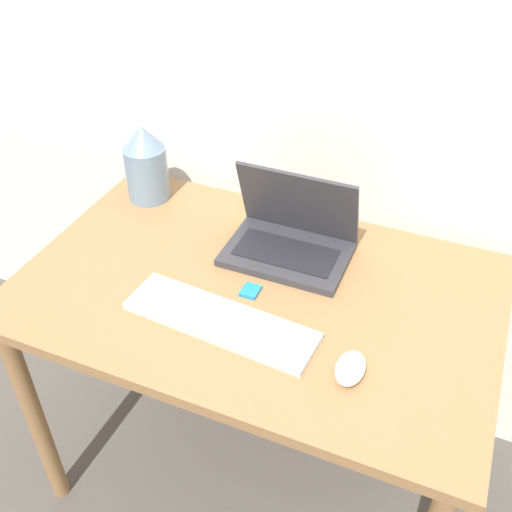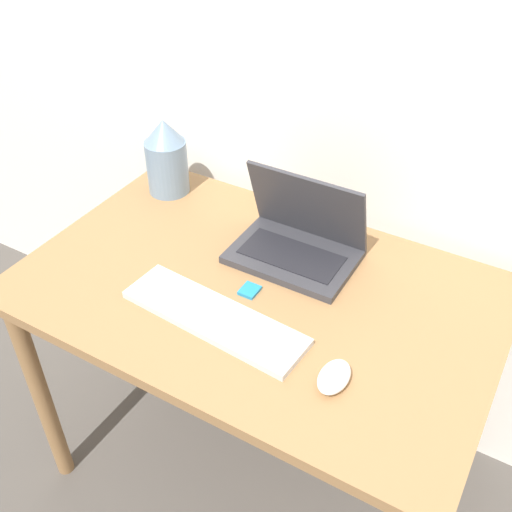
{
  "view_description": "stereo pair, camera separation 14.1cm",
  "coord_description": "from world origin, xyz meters",
  "px_view_note": "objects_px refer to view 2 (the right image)",
  "views": [
    {
      "loc": [
        0.43,
        -0.65,
        1.75
      ],
      "look_at": [
        0.0,
        0.37,
        0.88
      ],
      "focal_mm": 42.0,
      "sensor_mm": 36.0,
      "label": 1
    },
    {
      "loc": [
        0.55,
        -0.58,
        1.75
      ],
      "look_at": [
        0.0,
        0.37,
        0.88
      ],
      "focal_mm": 42.0,
      "sensor_mm": 36.0,
      "label": 2
    }
  ],
  "objects_px": {
    "mouse": "(334,377)",
    "mp3_player": "(250,290)",
    "laptop": "(298,239)",
    "vase": "(166,157)",
    "keyboard": "(214,317)"
  },
  "relations": [
    {
      "from": "laptop",
      "to": "vase",
      "type": "height_order",
      "value": "vase"
    },
    {
      "from": "keyboard",
      "to": "mouse",
      "type": "relative_size",
      "value": 4.66
    },
    {
      "from": "laptop",
      "to": "mouse",
      "type": "relative_size",
      "value": 3.18
    },
    {
      "from": "laptop",
      "to": "mp3_player",
      "type": "bearing_deg",
      "value": -99.77
    },
    {
      "from": "mouse",
      "to": "mp3_player",
      "type": "distance_m",
      "value": 0.33
    },
    {
      "from": "laptop",
      "to": "mouse",
      "type": "distance_m",
      "value": 0.43
    },
    {
      "from": "keyboard",
      "to": "mp3_player",
      "type": "xyz_separation_m",
      "value": [
        0.02,
        0.13,
        -0.01
      ]
    },
    {
      "from": "laptop",
      "to": "mp3_player",
      "type": "distance_m",
      "value": 0.2
    },
    {
      "from": "laptop",
      "to": "vase",
      "type": "relative_size",
      "value": 1.37
    },
    {
      "from": "laptop",
      "to": "keyboard",
      "type": "bearing_deg",
      "value": -99.6
    },
    {
      "from": "mouse",
      "to": "vase",
      "type": "bearing_deg",
      "value": 149.75
    },
    {
      "from": "mp3_player",
      "to": "vase",
      "type": "bearing_deg",
      "value": 148.2
    },
    {
      "from": "keyboard",
      "to": "mp3_player",
      "type": "relative_size",
      "value": 9.52
    },
    {
      "from": "keyboard",
      "to": "laptop",
      "type": "bearing_deg",
      "value": 80.4
    },
    {
      "from": "mouse",
      "to": "vase",
      "type": "distance_m",
      "value": 0.86
    }
  ]
}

